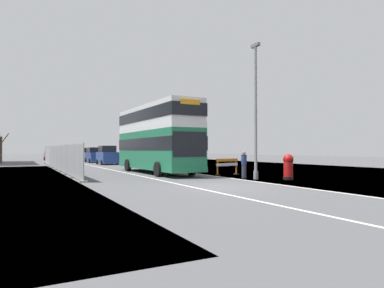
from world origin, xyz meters
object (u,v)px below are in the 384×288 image
(lamppost_foreground, at_px, (256,115))
(roadworks_barrier, at_px, (227,164))
(car_receding_mid, at_px, (94,155))
(car_receding_far, at_px, (85,155))
(red_pillar_postbox, at_px, (288,166))
(car_oncoming_near, at_px, (107,156))
(double_decker_bus, at_px, (156,138))
(car_far_side, at_px, (50,154))
(pedestrian_at_kerb, at_px, (244,165))

(lamppost_foreground, relative_size, roadworks_barrier, 4.23)
(roadworks_barrier, xyz_separation_m, car_receding_mid, (-3.49, 28.77, 0.24))
(car_receding_mid, height_order, car_receding_far, car_receding_mid)
(red_pillar_postbox, bearing_deg, car_oncoming_near, 100.12)
(double_decker_bus, distance_m, car_receding_far, 31.38)
(red_pillar_postbox, relative_size, roadworks_barrier, 0.79)
(red_pillar_postbox, relative_size, car_oncoming_near, 0.38)
(roadworks_barrier, height_order, car_receding_far, car_receding_far)
(roadworks_barrier, relative_size, car_receding_far, 0.51)
(double_decker_bus, height_order, car_oncoming_near, double_decker_bus)
(car_far_side, relative_size, pedestrian_at_kerb, 2.47)
(pedestrian_at_kerb, bearing_deg, lamppost_foreground, -79.91)
(double_decker_bus, height_order, car_receding_far, double_decker_bus)
(car_receding_far, bearing_deg, car_oncoming_near, -89.38)
(car_oncoming_near, height_order, car_receding_mid, car_oncoming_near)
(lamppost_foreground, height_order, car_receding_mid, lamppost_foreground)
(double_decker_bus, height_order, red_pillar_postbox, double_decker_bus)
(car_oncoming_near, bearing_deg, pedestrian_at_kerb, -82.99)
(lamppost_foreground, bearing_deg, double_decker_bus, 112.46)
(car_far_side, bearing_deg, double_decker_bus, -83.35)
(car_receding_far, xyz_separation_m, pedestrian_at_kerb, (3.11, -38.43, -0.12))
(red_pillar_postbox, xyz_separation_m, car_oncoming_near, (-4.66, 26.10, 0.22))
(red_pillar_postbox, distance_m, car_receding_mid, 33.91)
(lamppost_foreground, xyz_separation_m, car_receding_mid, (-3.17, 32.43, -2.92))
(red_pillar_postbox, height_order, car_receding_far, car_receding_far)
(lamppost_foreground, xyz_separation_m, car_oncoming_near, (-3.12, 24.95, -2.85))
(car_receding_mid, height_order, pedestrian_at_kerb, car_receding_mid)
(roadworks_barrier, bearing_deg, red_pillar_postbox, -75.83)
(red_pillar_postbox, height_order, car_far_side, car_far_side)
(roadworks_barrier, bearing_deg, double_decker_bus, 129.67)
(car_receding_mid, bearing_deg, roadworks_barrier, -83.09)
(red_pillar_postbox, bearing_deg, pedestrian_at_kerb, 128.82)
(lamppost_foreground, height_order, roadworks_barrier, lamppost_foreground)
(car_receding_far, bearing_deg, car_far_side, 123.39)
(roadworks_barrier, relative_size, car_receding_mid, 0.44)
(red_pillar_postbox, height_order, roadworks_barrier, red_pillar_postbox)
(car_oncoming_near, height_order, car_receding_far, car_oncoming_near)
(car_far_side, bearing_deg, pedestrian_at_kerb, -80.45)
(car_oncoming_near, relative_size, pedestrian_at_kerb, 2.39)
(pedestrian_at_kerb, bearing_deg, roadworks_barrier, 79.64)
(roadworks_barrier, height_order, car_oncoming_near, car_oncoming_near)
(lamppost_foreground, distance_m, car_receding_far, 39.65)
(double_decker_bus, relative_size, car_receding_mid, 2.54)
(car_receding_far, bearing_deg, double_decker_bus, -90.11)
(red_pillar_postbox, xyz_separation_m, car_far_side, (-9.33, 47.40, 0.17))
(double_decker_bus, height_order, roadworks_barrier, double_decker_bus)
(car_oncoming_near, distance_m, car_far_side, 21.81)
(car_receding_far, height_order, pedestrian_at_kerb, car_receding_far)
(double_decker_bus, bearing_deg, red_pillar_postbox, -62.15)
(lamppost_foreground, relative_size, car_receding_far, 2.18)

